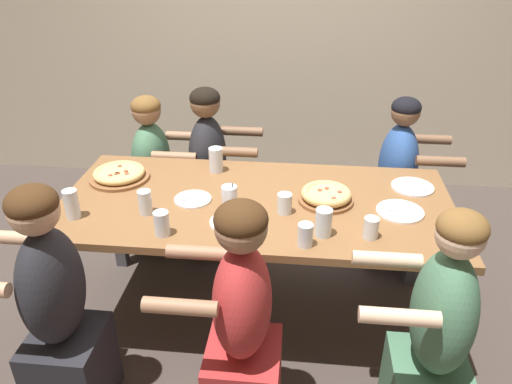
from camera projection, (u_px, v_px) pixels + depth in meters
name	position (u px, v px, depth m)	size (l,w,h in m)	color
ground_plane	(256.00, 315.00, 2.95)	(18.00, 18.00, 0.00)	#423833
dining_table	(256.00, 214.00, 2.62)	(2.02, 0.95, 0.78)	brown
pizza_board_main	(326.00, 196.00, 2.55)	(0.28, 0.28, 0.07)	brown
pizza_board_second	(119.00, 174.00, 2.78)	(0.33, 0.33, 0.06)	brown
empty_plate_a	(412.00, 187.00, 2.70)	(0.23, 0.23, 0.02)	white
empty_plate_b	(193.00, 199.00, 2.58)	(0.19, 0.19, 0.02)	white
empty_plate_c	(232.00, 222.00, 2.38)	(0.22, 0.22, 0.02)	white
empty_plate_d	(400.00, 211.00, 2.47)	(0.23, 0.23, 0.02)	white
cocktail_glass_blue	(229.00, 196.00, 2.54)	(0.08, 0.08, 0.12)	silver
drinking_glass_a	(323.00, 224.00, 2.27)	(0.08, 0.08, 0.13)	silver
drinking_glass_b	(305.00, 236.00, 2.20)	(0.07, 0.07, 0.11)	silver
drinking_glass_c	(285.00, 205.00, 2.45)	(0.07, 0.07, 0.10)	silver
drinking_glass_d	(72.00, 204.00, 2.40)	(0.07, 0.07, 0.15)	silver
drinking_glass_e	(162.00, 223.00, 2.27)	(0.07, 0.07, 0.12)	silver
drinking_glass_f	(145.00, 204.00, 2.44)	(0.07, 0.07, 0.12)	silver
drinking_glass_g	(371.00, 229.00, 2.25)	(0.07, 0.07, 0.10)	silver
drinking_glass_h	(216.00, 161.00, 2.85)	(0.08, 0.08, 0.14)	silver
diner_far_right	(395.00, 191.00, 3.24)	(0.51, 0.40, 1.14)	#2D5193
diner_near_center	(242.00, 332.00, 2.08)	(0.51, 0.40, 1.16)	#B22D2D
diner_near_left	(59.00, 317.00, 2.15)	(0.51, 0.40, 1.18)	#232328
diner_near_right	(434.00, 348.00, 2.02)	(0.51, 0.40, 1.17)	#477556
diner_far_left	(154.00, 181.00, 3.39)	(0.51, 0.40, 1.10)	#477556
diner_far_midleft	(209.00, 180.00, 3.34)	(0.51, 0.40, 1.16)	#232328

